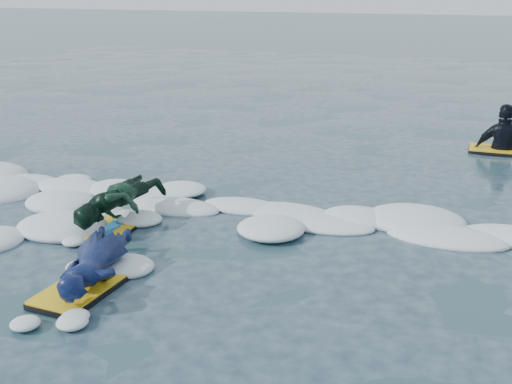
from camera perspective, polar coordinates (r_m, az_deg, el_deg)
ground at (r=7.17m, az=-6.37°, el=-5.56°), size 120.00×120.00×0.00m
foam_band at (r=8.03m, az=-3.09°, el=-2.81°), size 12.00×3.10×0.30m
prone_woman_unit at (r=6.59m, az=-14.23°, el=-6.28°), size 0.97×1.63×0.40m
prone_child_unit at (r=7.99m, az=-12.02°, el=-1.19°), size 0.88×1.46×0.54m
waiting_rider_unit at (r=12.14m, az=21.07°, el=3.29°), size 1.16×0.64×1.72m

